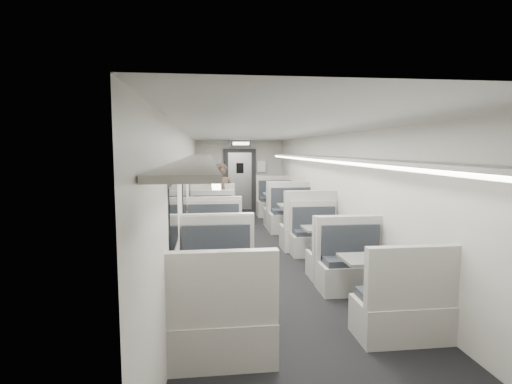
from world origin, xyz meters
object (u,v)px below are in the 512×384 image
object	(u,v)px
booth_left_b	(213,228)
booth_right_a	(280,207)
booth_left_c	(215,250)
booth_left_a	(212,210)
booth_right_b	(300,222)
booth_left_d	(218,293)
exit_sign	(241,143)
booth_right_d	(374,284)
passenger	(222,198)
booth_right_c	(326,246)
vestibule_door	(240,180)

from	to	relation	value
booth_left_b	booth_right_a	world-z (taller)	booth_right_a
booth_left_b	booth_left_c	size ratio (longest dim) A/B	0.95
booth_left_a	booth_left_b	size ratio (longest dim) A/B	1.10
booth_left_c	booth_right_b	world-z (taller)	booth_right_b
booth_left_d	exit_sign	bearing A→B (deg)	83.35
booth_right_d	passenger	world-z (taller)	passenger
booth_left_c	booth_right_c	size ratio (longest dim) A/B	1.11
booth_left_c	booth_right_d	xyz separation A→B (m)	(2.00, -1.88, -0.03)
booth_left_d	booth_right_a	world-z (taller)	booth_right_a
booth_left_b	exit_sign	bearing A→B (deg)	77.65
booth_left_d	booth_right_c	xyz separation A→B (m)	(2.00, 2.27, -0.03)
booth_left_a	booth_left_b	distance (m)	2.48
booth_left_b	booth_left_d	xyz separation A→B (m)	(0.00, -4.01, 0.01)
booth_right_b	passenger	distance (m)	2.11
booth_right_c	passenger	distance (m)	3.65
booth_left_c	booth_left_a	bearing A→B (deg)	90.00
passenger	exit_sign	xyz separation A→B (m)	(0.75, 3.15, 1.41)
booth_left_d	passenger	world-z (taller)	passenger
passenger	vestibule_door	xyz separation A→B (m)	(0.75, 3.64, 0.17)
booth_left_c	booth_left_d	world-z (taller)	booth_left_c
booth_left_b	exit_sign	xyz separation A→B (m)	(1.00, 4.57, 1.91)
booth_left_a	booth_left_d	xyz separation A→B (m)	(0.00, -6.49, -0.02)
booth_left_c	booth_right_c	distance (m)	2.01
booth_left_b	booth_left_c	bearing A→B (deg)	-90.00
booth_right_b	vestibule_door	size ratio (longest dim) A/B	1.12
booth_left_b	booth_right_c	distance (m)	2.65
vestibule_door	exit_sign	size ratio (longest dim) A/B	3.39
booth_right_d	booth_left_c	bearing A→B (deg)	136.77
booth_left_b	booth_left_d	distance (m)	4.01
passenger	vestibule_door	distance (m)	3.72
booth_left_b	vestibule_door	bearing A→B (deg)	78.81
booth_left_d	booth_right_c	distance (m)	3.02
booth_left_a	booth_right_c	distance (m)	4.67
booth_right_d	vestibule_door	distance (m)	8.97
booth_left_d	vestibule_door	xyz separation A→B (m)	(1.00, 9.06, 0.65)
booth_right_c	booth_right_d	size ratio (longest dim) A/B	0.97
exit_sign	booth_right_d	bearing A→B (deg)	-83.22
booth_left_c	booth_right_a	world-z (taller)	booth_right_a
booth_left_b	passenger	world-z (taller)	passenger
booth_left_d	booth_right_d	xyz separation A→B (m)	(2.00, 0.17, -0.02)
booth_right_d	exit_sign	bearing A→B (deg)	96.78
booth_left_c	booth_right_d	size ratio (longest dim) A/B	1.08
booth_left_b	booth_right_d	xyz separation A→B (m)	(2.00, -3.84, -0.01)
booth_left_b	booth_left_a	bearing A→B (deg)	90.00
booth_right_b	passenger	size ratio (longest dim) A/B	1.35
booth_right_d	vestibule_door	size ratio (longest dim) A/B	0.97
booth_left_c	booth_right_d	world-z (taller)	booth_left_c
booth_left_c	booth_left_d	size ratio (longest dim) A/B	1.01
booth_right_d	exit_sign	distance (m)	8.68
booth_right_a	booth_right_d	size ratio (longest dim) A/B	1.15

